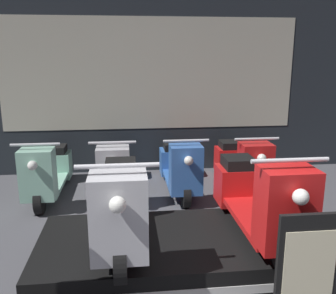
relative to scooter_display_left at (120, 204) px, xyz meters
name	(u,v)px	position (x,y,z in m)	size (l,w,h in m)	color
shop_wall_back	(150,71)	(0.46, 2.97, 0.97)	(8.24, 0.09, 3.20)	#23282D
display_platform	(189,251)	(0.59, 0.03, -0.49)	(2.62, 1.16, 0.29)	black
scooter_display_left	(120,204)	(0.00, 0.00, 0.00)	(0.55, 1.61, 0.86)	black
scooter_display_right	(258,198)	(1.18, 0.00, 0.00)	(0.55, 1.61, 0.86)	black
scooter_backrow_0	(48,172)	(-0.98, 1.94, -0.29)	(0.55, 1.61, 0.86)	black
scooter_backrow_1	(115,169)	(-0.10, 1.94, -0.29)	(0.55, 1.61, 0.86)	black
scooter_backrow_2	(179,167)	(0.77, 1.94, -0.29)	(0.55, 1.61, 0.86)	black
scooter_backrow_3	(241,165)	(1.65, 1.94, -0.29)	(0.55, 1.61, 0.86)	black
price_sign_board	(307,275)	(1.21, -0.88, -0.19)	(0.42, 0.04, 0.87)	black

